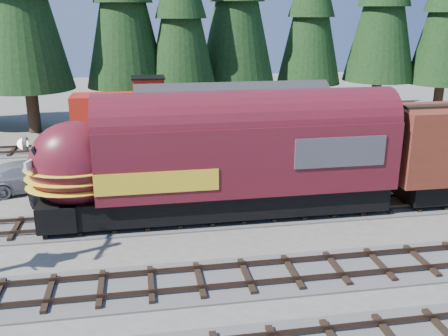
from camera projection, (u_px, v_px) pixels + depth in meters
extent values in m
plane|color=#6B665B|center=(292.00, 250.00, 21.20)|extent=(120.00, 120.00, 0.00)
cube|color=#38281E|center=(443.00, 192.00, 27.17)|extent=(68.00, 0.08, 0.16)
cube|color=#4C4947|center=(87.00, 149.00, 36.48)|extent=(32.00, 3.20, 0.08)
cube|color=#38281E|center=(86.00, 149.00, 35.74)|extent=(32.00, 0.08, 0.16)
cube|color=#38281E|center=(88.00, 144.00, 37.10)|extent=(32.00, 0.08, 0.16)
cube|color=gold|center=(242.00, 147.00, 30.55)|extent=(12.00, 6.00, 3.40)
cube|color=yellow|center=(243.00, 108.00, 29.82)|extent=(11.88, 3.30, 1.44)
cube|color=white|center=(142.00, 148.00, 28.48)|extent=(0.06, 2.40, 0.60)
cone|color=black|center=(181.00, 9.00, 41.45)|extent=(6.00, 6.00, 13.66)
cone|color=black|center=(312.00, 8.00, 46.05)|extent=(6.03, 6.03, 13.73)
cube|color=black|center=(229.00, 199.00, 24.35)|extent=(15.50, 2.77, 1.20)
cube|color=maroon|center=(247.00, 154.00, 23.82)|extent=(14.14, 3.26, 3.26)
ellipsoid|color=maroon|center=(76.00, 165.00, 22.57)|extent=(4.13, 3.20, 4.02)
cube|color=#38383A|center=(327.00, 143.00, 24.35)|extent=(4.35, 3.32, 1.41)
sphere|color=white|center=(23.00, 144.00, 21.90)|extent=(0.48, 0.48, 0.48)
cube|color=black|center=(138.00, 137.00, 36.86)|extent=(8.23, 2.12, 0.91)
cube|color=red|center=(137.00, 112.00, 36.30)|extent=(9.15, 2.65, 2.74)
cube|color=red|center=(148.00, 86.00, 35.87)|extent=(2.19, 2.01, 1.10)
imported|color=black|center=(93.00, 183.00, 26.59)|extent=(7.14, 4.37, 1.85)
imported|color=#ABADB3|center=(31.00, 176.00, 28.14)|extent=(6.12, 3.93, 1.65)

